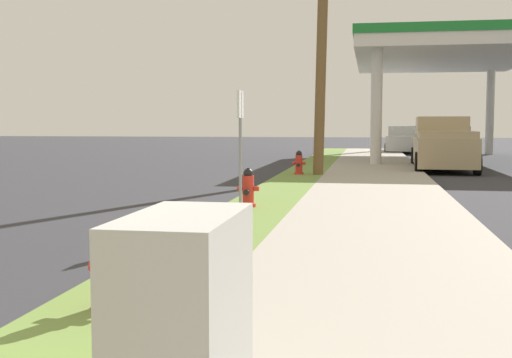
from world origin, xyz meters
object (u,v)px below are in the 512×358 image
fire_hydrant_third (299,164)px  truck_tan_at_forecourt (443,145)px  car_white_by_near_pump (403,141)px  fire_hydrant_nearest (113,270)px  fire_hydrant_second (248,190)px  street_sign_post (240,128)px  utility_pole_midground (322,18)px

fire_hydrant_third → truck_tan_at_forecourt: size_ratio=0.14×
car_white_by_near_pump → fire_hydrant_nearest: bearing=-96.9°
fire_hydrant_nearest → truck_tan_at_forecourt: 19.95m
fire_hydrant_second → car_white_by_near_pump: bearing=81.1°
fire_hydrant_nearest → street_sign_post: (0.11, 5.11, 1.19)m
truck_tan_at_forecourt → fire_hydrant_third: bearing=-138.3°
fire_hydrant_third → car_white_by_near_pump: 19.04m
car_white_by_near_pump → utility_pole_midground: bearing=-100.3°
fire_hydrant_third → car_white_by_near_pump: bearing=77.6°
utility_pole_midground → fire_hydrant_third: bearing=179.4°
fire_hydrant_nearest → fire_hydrant_third: 15.05m
utility_pole_midground → truck_tan_at_forecourt: size_ratio=1.73×
utility_pole_midground → car_white_by_near_pump: 19.37m
fire_hydrant_nearest → utility_pole_midground: size_ratio=0.08×
fire_hydrant_second → fire_hydrant_third: 8.17m
fire_hydrant_third → utility_pole_midground: bearing=-0.6°
fire_hydrant_second → utility_pole_midground: size_ratio=0.08×
street_sign_post → truck_tan_at_forecourt: 15.02m
fire_hydrant_second → car_white_by_near_pump: car_white_by_near_pump is taller
fire_hydrant_nearest → car_white_by_near_pump: bearing=83.1°
utility_pole_midground → street_sign_post: bearing=-93.4°
fire_hydrant_nearest → street_sign_post: 5.25m
car_white_by_near_pump → truck_tan_at_forecourt: truck_tan_at_forecourt is taller
fire_hydrant_second → fire_hydrant_third: same height
fire_hydrant_nearest → utility_pole_midground: utility_pole_midground is taller
fire_hydrant_nearest → utility_pole_midground: (0.70, 15.04, 4.49)m
fire_hydrant_second → street_sign_post: (0.20, -1.77, 1.19)m
fire_hydrant_nearest → fire_hydrant_third: (-0.00, 15.05, 0.00)m
fire_hydrant_second → utility_pole_midground: (0.80, 8.16, 4.49)m
fire_hydrant_nearest → fire_hydrant_second: (-0.09, 6.88, 0.00)m
fire_hydrant_nearest → fire_hydrant_third: size_ratio=1.00×
fire_hydrant_third → utility_pole_midground: (0.70, -0.01, 4.49)m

